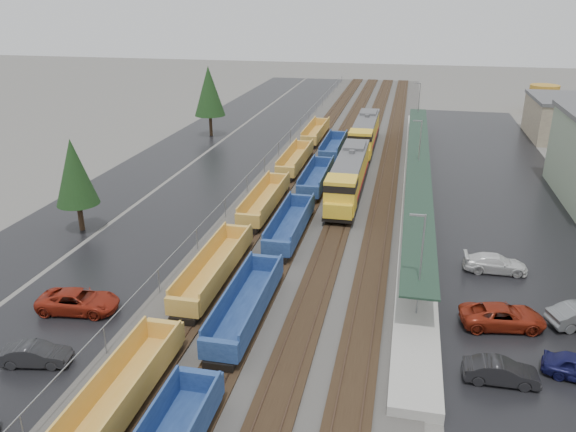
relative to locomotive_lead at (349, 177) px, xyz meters
name	(u,v)px	position (x,y,z in m)	size (l,w,h in m)	color
ballast_strip	(346,160)	(-2.00, 15.23, -2.41)	(20.00, 160.00, 0.08)	#302D2B
trackbed	(346,159)	(-2.00, 15.23, -2.29)	(14.60, 160.00, 0.22)	black
west_parking_lot	(241,154)	(-17.00, 15.23, -2.44)	(10.00, 160.00, 0.02)	black
west_road	(175,150)	(-27.00, 15.23, -2.44)	(9.00, 160.00, 0.02)	black
east_commuter_lot	(501,193)	(17.00, 5.23, -2.44)	(16.00, 100.00, 0.02)	black
station_platform	(417,181)	(7.50, 5.24, -1.71)	(3.00, 80.00, 8.00)	#9E9B93
chainlink_fence	(276,148)	(-11.50, 13.67, -0.84)	(0.08, 160.04, 2.02)	gray
distant_hills	(515,58)	(42.79, 165.91, -2.45)	(301.00, 140.00, 25.20)	#455542
tree_west_near	(74,172)	(-24.00, -14.77, 3.37)	(3.96, 3.96, 9.00)	#332316
tree_west_far	(209,91)	(-25.00, 25.23, 4.68)	(4.84, 4.84, 11.00)	#332316
locomotive_lead	(349,177)	(0.00, 0.00, 0.00)	(3.08, 20.32, 4.60)	black
locomotive_trail	(365,134)	(0.00, 21.00, 0.00)	(3.08, 20.32, 4.60)	black
well_string_yellow	(244,230)	(-8.00, -14.05, -1.34)	(2.46, 93.97, 2.18)	gold
well_string_blue	(272,260)	(-4.00, -19.62, -1.32)	(2.54, 86.31, 2.25)	navy
storage_tank	(543,99)	(30.87, 56.25, 0.24)	(5.38, 5.38, 5.38)	#B88224
parked_car_west_b	(36,355)	(-15.18, -34.56, -1.75)	(4.20, 1.47, 1.38)	black
parked_car_west_c	(79,301)	(-16.04, -28.37, -1.65)	(5.70, 2.63, 1.58)	maroon
parked_car_east_a	(501,372)	(12.33, -30.40, -1.74)	(4.29, 1.50, 1.41)	black
parked_car_east_b	(503,316)	(13.24, -24.13, -1.66)	(5.65, 2.61, 1.57)	maroon
parked_car_east_c	(495,264)	(13.80, -15.64, -1.71)	(5.05, 2.05, 1.46)	silver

